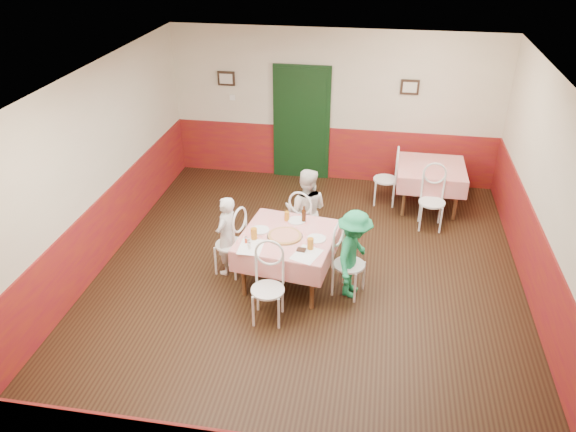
% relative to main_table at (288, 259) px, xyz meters
% --- Properties ---
extents(floor, '(7.00, 7.00, 0.00)m').
position_rel_main_table_xyz_m(floor, '(0.26, 0.05, -0.38)').
color(floor, black).
rests_on(floor, ground).
extents(ceiling, '(7.00, 7.00, 0.00)m').
position_rel_main_table_xyz_m(ceiling, '(0.26, 0.05, 2.42)').
color(ceiling, white).
rests_on(ceiling, back_wall).
extents(back_wall, '(6.00, 0.10, 2.80)m').
position_rel_main_table_xyz_m(back_wall, '(0.26, 3.55, 1.02)').
color(back_wall, beige).
rests_on(back_wall, ground).
extents(front_wall, '(6.00, 0.10, 2.80)m').
position_rel_main_table_xyz_m(front_wall, '(0.26, -3.45, 1.02)').
color(front_wall, beige).
rests_on(front_wall, ground).
extents(left_wall, '(0.10, 7.00, 2.80)m').
position_rel_main_table_xyz_m(left_wall, '(-2.74, 0.05, 1.02)').
color(left_wall, beige).
rests_on(left_wall, ground).
extents(right_wall, '(0.10, 7.00, 2.80)m').
position_rel_main_table_xyz_m(right_wall, '(3.26, 0.05, 1.02)').
color(right_wall, beige).
rests_on(right_wall, ground).
extents(wainscot_back, '(6.00, 0.03, 1.00)m').
position_rel_main_table_xyz_m(wainscot_back, '(0.26, 3.53, 0.12)').
color(wainscot_back, maroon).
rests_on(wainscot_back, ground).
extents(wainscot_left, '(0.03, 7.00, 1.00)m').
position_rel_main_table_xyz_m(wainscot_left, '(-2.73, 0.05, 0.12)').
color(wainscot_left, maroon).
rests_on(wainscot_left, ground).
extents(wainscot_right, '(0.03, 7.00, 1.00)m').
position_rel_main_table_xyz_m(wainscot_right, '(3.24, 0.05, 0.12)').
color(wainscot_right, maroon).
rests_on(wainscot_right, ground).
extents(door, '(0.96, 0.06, 2.10)m').
position_rel_main_table_xyz_m(door, '(-0.34, 3.50, 0.68)').
color(door, black).
rests_on(door, ground).
extents(picture_left, '(0.32, 0.03, 0.26)m').
position_rel_main_table_xyz_m(picture_left, '(-1.74, 3.50, 1.48)').
color(picture_left, black).
rests_on(picture_left, back_wall).
extents(picture_right, '(0.32, 0.03, 0.26)m').
position_rel_main_table_xyz_m(picture_right, '(1.56, 3.50, 1.48)').
color(picture_right, black).
rests_on(picture_right, back_wall).
extents(thermostat, '(0.10, 0.03, 0.10)m').
position_rel_main_table_xyz_m(thermostat, '(-1.64, 3.50, 1.12)').
color(thermostat, white).
rests_on(thermostat, back_wall).
extents(main_table, '(1.37, 1.37, 0.77)m').
position_rel_main_table_xyz_m(main_table, '(0.00, 0.00, 0.00)').
color(main_table, red).
rests_on(main_table, ground).
extents(second_table, '(1.13, 1.13, 0.77)m').
position_rel_main_table_xyz_m(second_table, '(2.02, 2.64, 0.00)').
color(second_table, red).
rests_on(second_table, ground).
extents(chair_left, '(0.52, 0.52, 0.90)m').
position_rel_main_table_xyz_m(chair_left, '(-0.84, 0.11, 0.08)').
color(chair_left, white).
rests_on(chair_left, ground).
extents(chair_right, '(0.53, 0.53, 0.90)m').
position_rel_main_table_xyz_m(chair_right, '(0.84, -0.11, 0.08)').
color(chair_right, white).
rests_on(chair_right, ground).
extents(chair_far, '(0.52, 0.52, 0.90)m').
position_rel_main_table_xyz_m(chair_far, '(0.11, 0.84, 0.08)').
color(chair_far, white).
rests_on(chair_far, ground).
extents(chair_near, '(0.43, 0.43, 0.90)m').
position_rel_main_table_xyz_m(chair_near, '(-0.11, -0.84, 0.08)').
color(chair_near, white).
rests_on(chair_near, ground).
extents(chair_second_a, '(0.42, 0.42, 0.90)m').
position_rel_main_table_xyz_m(chair_second_a, '(1.27, 2.64, 0.08)').
color(chair_second_a, white).
rests_on(chair_second_a, ground).
extents(chair_second_b, '(0.42, 0.42, 0.90)m').
position_rel_main_table_xyz_m(chair_second_b, '(2.02, 1.89, 0.08)').
color(chair_second_b, white).
rests_on(chair_second_b, ground).
extents(pizza, '(0.50, 0.50, 0.03)m').
position_rel_main_table_xyz_m(pizza, '(-0.04, -0.05, 0.40)').
color(pizza, '#B74723').
rests_on(pizza, main_table).
extents(plate_left, '(0.28, 0.28, 0.01)m').
position_rel_main_table_xyz_m(plate_left, '(-0.39, 0.06, 0.39)').
color(plate_left, white).
rests_on(plate_left, main_table).
extents(plate_right, '(0.28, 0.28, 0.01)m').
position_rel_main_table_xyz_m(plate_right, '(0.39, -0.04, 0.39)').
color(plate_right, white).
rests_on(plate_right, main_table).
extents(plate_far, '(0.28, 0.28, 0.01)m').
position_rel_main_table_xyz_m(plate_far, '(0.06, 0.40, 0.39)').
color(plate_far, white).
rests_on(plate_far, main_table).
extents(glass_a, '(0.10, 0.10, 0.16)m').
position_rel_main_table_xyz_m(glass_a, '(-0.43, -0.17, 0.46)').
color(glass_a, '#BF7219').
rests_on(glass_a, main_table).
extents(glass_b, '(0.09, 0.09, 0.15)m').
position_rel_main_table_xyz_m(glass_b, '(0.34, -0.29, 0.46)').
color(glass_b, '#BF7219').
rests_on(glass_b, main_table).
extents(glass_c, '(0.08, 0.08, 0.13)m').
position_rel_main_table_xyz_m(glass_c, '(-0.08, 0.40, 0.45)').
color(glass_c, '#BF7219').
rests_on(glass_c, main_table).
extents(beer_bottle, '(0.07, 0.07, 0.22)m').
position_rel_main_table_xyz_m(beer_bottle, '(0.16, 0.39, 0.49)').
color(beer_bottle, '#381C0A').
rests_on(beer_bottle, main_table).
extents(shaker_a, '(0.04, 0.04, 0.09)m').
position_rel_main_table_xyz_m(shaker_a, '(-0.45, -0.36, 0.43)').
color(shaker_a, silver).
rests_on(shaker_a, main_table).
extents(shaker_b, '(0.04, 0.04, 0.09)m').
position_rel_main_table_xyz_m(shaker_b, '(-0.43, -0.42, 0.43)').
color(shaker_b, silver).
rests_on(shaker_b, main_table).
extents(shaker_c, '(0.04, 0.04, 0.09)m').
position_rel_main_table_xyz_m(shaker_c, '(-0.51, -0.29, 0.43)').
color(shaker_c, '#B23319').
rests_on(shaker_c, main_table).
extents(menu_left, '(0.30, 0.40, 0.00)m').
position_rel_main_table_xyz_m(menu_left, '(-0.42, -0.38, 0.39)').
color(menu_left, white).
rests_on(menu_left, main_table).
extents(menu_right, '(0.42, 0.48, 0.00)m').
position_rel_main_table_xyz_m(menu_right, '(0.31, -0.43, 0.39)').
color(menu_right, white).
rests_on(menu_right, main_table).
extents(wallet, '(0.12, 0.10, 0.02)m').
position_rel_main_table_xyz_m(wallet, '(0.23, -0.35, 0.40)').
color(wallet, black).
rests_on(wallet, main_table).
extents(diner_left, '(0.37, 0.48, 1.18)m').
position_rel_main_table_xyz_m(diner_left, '(-0.89, 0.12, 0.21)').
color(diner_left, gray).
rests_on(diner_left, ground).
extents(diner_far, '(0.65, 0.51, 1.33)m').
position_rel_main_table_xyz_m(diner_far, '(0.12, 0.89, 0.29)').
color(diner_far, gray).
rests_on(diner_far, ground).
extents(diner_right, '(0.63, 0.89, 1.25)m').
position_rel_main_table_xyz_m(diner_right, '(0.89, -0.12, 0.25)').
color(diner_right, gray).
rests_on(diner_right, ground).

